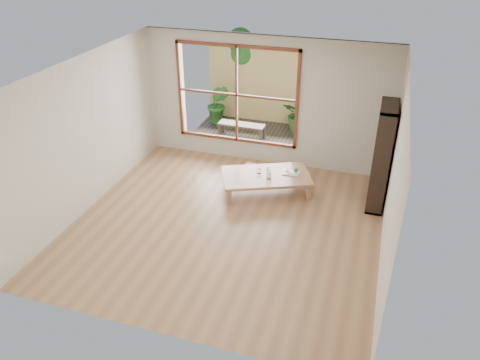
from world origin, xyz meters
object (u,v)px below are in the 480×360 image
object	(u,v)px
low_table	(266,177)
garden_bench	(242,126)
food_tray	(292,172)
bookshelf	(382,157)

from	to	relation	value
low_table	garden_bench	size ratio (longest dim) A/B	1.69
low_table	garden_bench	xyz separation A→B (m)	(-1.15, 2.15, -0.00)
low_table	garden_bench	bearing A→B (deg)	94.44
low_table	food_tray	distance (m)	0.49
food_tray	garden_bench	xyz separation A→B (m)	(-1.59, 1.95, -0.07)
low_table	bookshelf	world-z (taller)	bookshelf
bookshelf	garden_bench	size ratio (longest dim) A/B	1.72
garden_bench	food_tray	bearing A→B (deg)	-49.36
low_table	food_tray	world-z (taller)	food_tray
food_tray	garden_bench	world-z (taller)	food_tray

